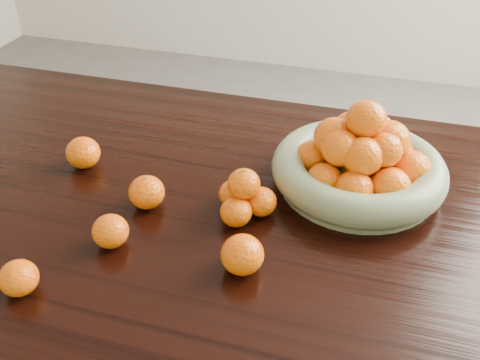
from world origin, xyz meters
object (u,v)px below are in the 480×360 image
(orange_pyramid, at_px, (244,197))
(loose_orange_0, at_px, (147,192))
(fruit_bowl, at_px, (360,163))
(dining_table, at_px, (250,239))

(orange_pyramid, xyz_separation_m, loose_orange_0, (-0.20, -0.03, -0.01))
(fruit_bowl, bearing_deg, dining_table, -144.98)
(fruit_bowl, relative_size, loose_orange_0, 5.01)
(orange_pyramid, relative_size, loose_orange_0, 1.65)
(dining_table, xyz_separation_m, loose_orange_0, (-0.21, -0.06, 0.12))
(dining_table, distance_m, loose_orange_0, 0.25)
(orange_pyramid, bearing_deg, fruit_bowl, 38.54)
(loose_orange_0, bearing_deg, dining_table, 15.02)
(orange_pyramid, bearing_deg, dining_table, 75.44)
(orange_pyramid, height_order, loose_orange_0, orange_pyramid)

